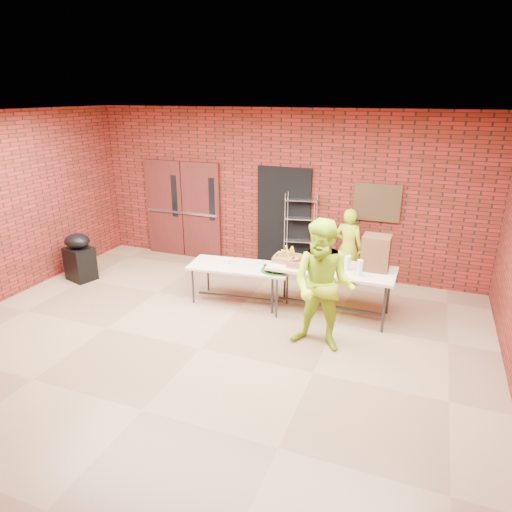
{
  "coord_description": "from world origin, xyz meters",
  "views": [
    {
      "loc": [
        2.8,
        -5.03,
        3.45
      ],
      "look_at": [
        0.3,
        1.4,
        0.98
      ],
      "focal_mm": 32.0,
      "sensor_mm": 36.0,
      "label": 1
    }
  ],
  "objects_px": {
    "wire_rack": "(300,234)",
    "volunteer_woman": "(348,247)",
    "volunteer_man": "(323,286)",
    "table_left": "(240,269)",
    "coffee_dispenser": "(376,253)",
    "covered_grill": "(79,257)",
    "table_right": "(332,271)"
  },
  "relations": [
    {
      "from": "wire_rack",
      "to": "volunteer_woman",
      "type": "xyz_separation_m",
      "value": [
        0.99,
        -0.22,
        -0.08
      ]
    },
    {
      "from": "wire_rack",
      "to": "volunteer_man",
      "type": "bearing_deg",
      "value": -78.37
    },
    {
      "from": "coffee_dispenser",
      "to": "wire_rack",
      "type": "bearing_deg",
      "value": 139.3
    },
    {
      "from": "table_right",
      "to": "coffee_dispenser",
      "type": "height_order",
      "value": "coffee_dispenser"
    },
    {
      "from": "table_left",
      "to": "volunteer_woman",
      "type": "height_order",
      "value": "volunteer_woman"
    },
    {
      "from": "volunteer_woman",
      "to": "volunteer_man",
      "type": "bearing_deg",
      "value": 100.28
    },
    {
      "from": "table_left",
      "to": "wire_rack",
      "type": "bearing_deg",
      "value": 65.75
    },
    {
      "from": "table_left",
      "to": "volunteer_man",
      "type": "bearing_deg",
      "value": -35.4
    },
    {
      "from": "wire_rack",
      "to": "table_left",
      "type": "relative_size",
      "value": 0.92
    },
    {
      "from": "coffee_dispenser",
      "to": "volunteer_man",
      "type": "height_order",
      "value": "volunteer_man"
    },
    {
      "from": "table_left",
      "to": "table_right",
      "type": "height_order",
      "value": "table_right"
    },
    {
      "from": "table_left",
      "to": "volunteer_man",
      "type": "distance_m",
      "value": 1.9
    },
    {
      "from": "volunteer_woman",
      "to": "volunteer_man",
      "type": "distance_m",
      "value": 2.43
    },
    {
      "from": "covered_grill",
      "to": "volunteer_woman",
      "type": "relative_size",
      "value": 0.62
    },
    {
      "from": "table_right",
      "to": "volunteer_man",
      "type": "relative_size",
      "value": 1.06
    },
    {
      "from": "wire_rack",
      "to": "table_left",
      "type": "xyz_separation_m",
      "value": [
        -0.56,
        -1.73,
        -0.18
      ]
    },
    {
      "from": "coffee_dispenser",
      "to": "volunteer_man",
      "type": "bearing_deg",
      "value": -113.39
    },
    {
      "from": "volunteer_woman",
      "to": "covered_grill",
      "type": "bearing_deg",
      "value": 26.69
    },
    {
      "from": "table_right",
      "to": "volunteer_man",
      "type": "bearing_deg",
      "value": -83.76
    },
    {
      "from": "wire_rack",
      "to": "table_right",
      "type": "relative_size",
      "value": 0.82
    },
    {
      "from": "wire_rack",
      "to": "volunteer_man",
      "type": "xyz_separation_m",
      "value": [
        1.09,
        -2.64,
        0.12
      ]
    },
    {
      "from": "table_right",
      "to": "coffee_dispenser",
      "type": "distance_m",
      "value": 0.75
    },
    {
      "from": "covered_grill",
      "to": "volunteer_woman",
      "type": "bearing_deg",
      "value": 34.91
    },
    {
      "from": "table_right",
      "to": "volunteer_woman",
      "type": "bearing_deg",
      "value": 89.84
    },
    {
      "from": "coffee_dispenser",
      "to": "volunteer_woman",
      "type": "bearing_deg",
      "value": 118.16
    },
    {
      "from": "wire_rack",
      "to": "volunteer_woman",
      "type": "relative_size",
      "value": 1.11
    },
    {
      "from": "table_left",
      "to": "volunteer_woman",
      "type": "bearing_deg",
      "value": 37.83
    },
    {
      "from": "table_left",
      "to": "coffee_dispenser",
      "type": "height_order",
      "value": "coffee_dispenser"
    },
    {
      "from": "volunteer_man",
      "to": "volunteer_woman",
      "type": "bearing_deg",
      "value": 96.95
    },
    {
      "from": "volunteer_woman",
      "to": "volunteer_man",
      "type": "xyz_separation_m",
      "value": [
        0.09,
        -2.42,
        0.2
      ]
    },
    {
      "from": "coffee_dispenser",
      "to": "volunteer_man",
      "type": "relative_size",
      "value": 0.29
    },
    {
      "from": "wire_rack",
      "to": "volunteer_woman",
      "type": "distance_m",
      "value": 1.02
    }
  ]
}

